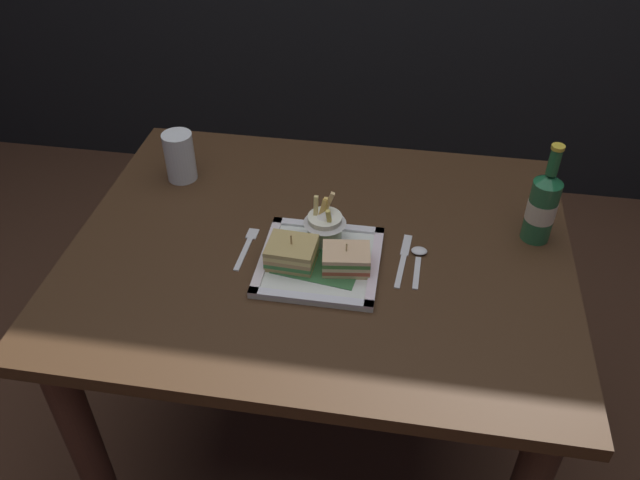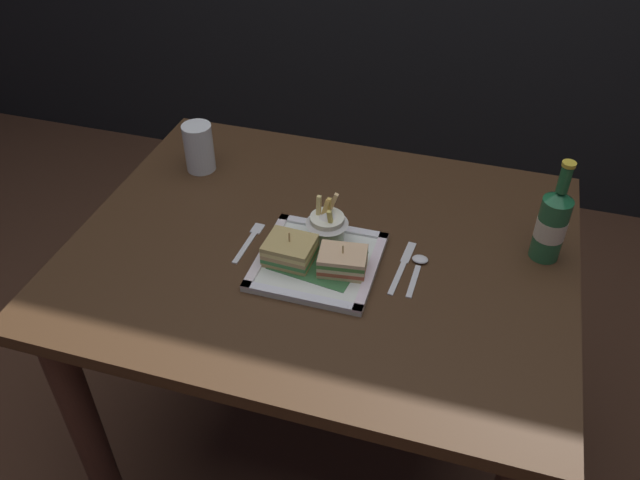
% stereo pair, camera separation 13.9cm
% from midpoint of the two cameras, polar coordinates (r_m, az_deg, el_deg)
% --- Properties ---
extents(ground_plane, '(6.00, 6.00, 0.00)m').
position_cam_midpoint_polar(ground_plane, '(2.01, 2.21, -17.14)').
color(ground_plane, '#4F3121').
extents(dining_table, '(1.10, 0.87, 0.75)m').
position_cam_midpoint_polar(dining_table, '(1.53, 2.77, -4.50)').
color(dining_table, '#3B2615').
rests_on(dining_table, ground_plane).
extents(square_plate, '(0.25, 0.25, 0.02)m').
position_cam_midpoint_polar(square_plate, '(1.39, 2.68, -2.03)').
color(square_plate, white).
rests_on(square_plate, dining_table).
extents(sandwich_half_left, '(0.11, 0.09, 0.07)m').
position_cam_midpoint_polar(sandwich_half_left, '(1.37, 0.23, -1.04)').
color(sandwich_half_left, tan).
rests_on(sandwich_half_left, square_plate).
extents(sandwich_half_right, '(0.11, 0.09, 0.07)m').
position_cam_midpoint_polar(sandwich_half_right, '(1.35, 4.95, -2.01)').
color(sandwich_half_right, '#DEC285').
rests_on(sandwich_half_right, square_plate).
extents(fries_cup, '(0.09, 0.09, 0.11)m').
position_cam_midpoint_polar(fries_cup, '(1.41, 3.44, 1.34)').
color(fries_cup, white).
rests_on(fries_cup, square_plate).
extents(beer_bottle, '(0.06, 0.06, 0.24)m').
position_cam_midpoint_polar(beer_bottle, '(1.47, 22.32, 1.26)').
color(beer_bottle, '#28633A').
rests_on(beer_bottle, dining_table).
extents(water_glass, '(0.07, 0.07, 0.13)m').
position_cam_midpoint_polar(water_glass, '(1.68, -8.22, 7.69)').
color(water_glass, silver).
rests_on(water_glass, dining_table).
extents(fork, '(0.03, 0.14, 0.00)m').
position_cam_midpoint_polar(fork, '(1.45, -3.48, -0.13)').
color(fork, silver).
rests_on(fork, dining_table).
extents(knife, '(0.03, 0.18, 0.00)m').
position_cam_midpoint_polar(knife, '(1.41, 10.12, -2.31)').
color(knife, silver).
rests_on(knife, dining_table).
extents(spoon, '(0.04, 0.13, 0.01)m').
position_cam_midpoint_polar(spoon, '(1.41, 11.45, -2.29)').
color(spoon, silver).
rests_on(spoon, dining_table).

